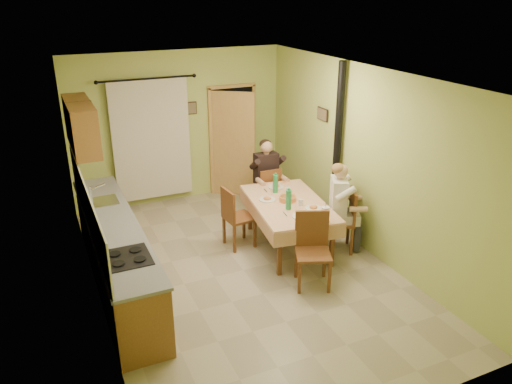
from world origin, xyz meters
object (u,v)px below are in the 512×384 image
chair_far (267,202)px  chair_right (339,232)px  stove_flue (336,172)px  man_far (267,171)px  dining_table (288,225)px  chair_left (238,229)px  chair_near (312,265)px  man_right (341,197)px

chair_far → chair_right: chair_right is taller
stove_flue → man_far: bearing=131.5°
dining_table → man_far: bearing=89.4°
chair_right → chair_left: (-1.37, 0.76, -0.00)m
dining_table → stove_flue: stove_flue is taller
chair_near → man_right: size_ratio=0.74×
dining_table → chair_near: chair_near is taller
chair_right → chair_left: bearing=86.5°
chair_near → chair_left: bearing=-49.1°
chair_left → man_far: 1.30m
dining_table → man_far: man_far is taller
chair_right → stove_flue: size_ratio=0.36×
chair_near → chair_right: size_ratio=1.03×
chair_far → chair_near: bearing=-98.4°
dining_table → stove_flue: size_ratio=0.69×
dining_table → chair_near: 1.12m
chair_near → man_far: bearing=-77.2°
man_far → chair_left: bearing=-136.8°
chair_right → man_far: 1.73m
chair_near → stove_flue: size_ratio=0.37×
man_right → stove_flue: size_ratio=0.50×
chair_left → dining_table: bearing=57.7°
chair_right → man_far: size_ratio=0.72×
chair_near → stove_flue: (1.18, 1.32, 0.73)m
chair_left → man_far: size_ratio=0.71×
chair_near → stove_flue: bearing=-109.4°
chair_far → chair_left: size_ratio=0.96×
dining_table → chair_left: bearing=161.0°
man_far → stove_flue: bearing=-47.3°
man_far → chair_right: bearing=-70.5°
chair_left → stove_flue: 1.83m
man_right → stove_flue: (0.31, 0.63, 0.15)m
chair_left → man_far: (0.86, 0.78, 0.59)m
chair_far → man_far: (0.00, 0.01, 0.59)m
chair_far → man_right: size_ratio=0.68×
chair_near → man_far: (0.37, 2.23, 0.59)m
chair_near → man_far: man_far is taller
chair_near → stove_flue: 1.92m
man_far → man_right: same height
chair_right → man_right: bearing=90.0°
man_far → man_right: 1.61m
chair_right → stove_flue: bearing=0.5°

